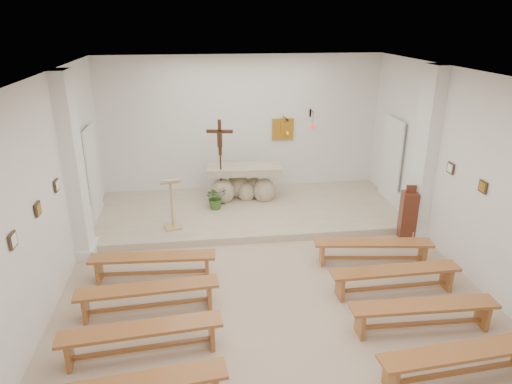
{
  "coord_description": "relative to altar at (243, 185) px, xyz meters",
  "views": [
    {
      "loc": [
        -1.15,
        -6.23,
        4.31
      ],
      "look_at": [
        -0.09,
        1.6,
        1.28
      ],
      "focal_mm": 32.0,
      "sensor_mm": 36.0,
      "label": 1
    }
  ],
  "objects": [
    {
      "name": "ground",
      "position": [
        0.06,
        -4.11,
        -0.5
      ],
      "size": [
        7.0,
        10.0,
        0.0
      ],
      "primitive_type": "cube",
      "color": "tan",
      "rests_on": "ground"
    },
    {
      "name": "wall_left",
      "position": [
        -3.43,
        -4.11,
        1.25
      ],
      "size": [
        0.02,
        10.0,
        3.5
      ],
      "primitive_type": "cube",
      "color": "white",
      "rests_on": "ground"
    },
    {
      "name": "wall_right",
      "position": [
        3.55,
        -4.11,
        1.25
      ],
      "size": [
        0.02,
        10.0,
        3.5
      ],
      "primitive_type": "cube",
      "color": "white",
      "rests_on": "ground"
    },
    {
      "name": "wall_back",
      "position": [
        0.06,
        0.88,
        1.25
      ],
      "size": [
        7.0,
        0.02,
        3.5
      ],
      "primitive_type": "cube",
      "color": "white",
      "rests_on": "ground"
    },
    {
      "name": "ceiling",
      "position": [
        0.06,
        -4.11,
        2.99
      ],
      "size": [
        7.0,
        10.0,
        0.02
      ],
      "primitive_type": "cube",
      "color": "silver",
      "rests_on": "wall_back"
    },
    {
      "name": "sanctuary_platform",
      "position": [
        0.06,
        -0.61,
        -0.43
      ],
      "size": [
        6.98,
        3.0,
        0.15
      ],
      "primitive_type": "cube",
      "color": "#C0B394",
      "rests_on": "ground"
    },
    {
      "name": "pilaster_left",
      "position": [
        -3.31,
        -2.11,
        1.25
      ],
      "size": [
        0.26,
        0.55,
        3.5
      ],
      "primitive_type": "cube",
      "color": "white",
      "rests_on": "ground"
    },
    {
      "name": "pilaster_right",
      "position": [
        3.43,
        -2.11,
        1.25
      ],
      "size": [
        0.26,
        0.55,
        3.5
      ],
      "primitive_type": "cube",
      "color": "white",
      "rests_on": "ground"
    },
    {
      "name": "gold_wall_relief",
      "position": [
        1.11,
        0.85,
        1.15
      ],
      "size": [
        0.55,
        0.04,
        0.55
      ],
      "primitive_type": "cube",
      "color": "gold",
      "rests_on": "wall_back"
    },
    {
      "name": "sanctuary_lamp",
      "position": [
        1.81,
        0.6,
        1.31
      ],
      "size": [
        0.11,
        0.36,
        0.44
      ],
      "color": "black",
      "rests_on": "wall_back"
    },
    {
      "name": "station_frame_left_front",
      "position": [
        -3.41,
        -4.91,
        1.22
      ],
      "size": [
        0.03,
        0.2,
        0.2
      ],
      "primitive_type": "cube",
      "color": "#3B2C1A",
      "rests_on": "wall_left"
    },
    {
      "name": "station_frame_left_mid",
      "position": [
        -3.41,
        -3.91,
        1.22
      ],
      "size": [
        0.03,
        0.2,
        0.2
      ],
      "primitive_type": "cube",
      "color": "#3B2C1A",
      "rests_on": "wall_left"
    },
    {
      "name": "station_frame_left_rear",
      "position": [
        -3.41,
        -2.91,
        1.22
      ],
      "size": [
        0.03,
        0.2,
        0.2
      ],
      "primitive_type": "cube",
      "color": "#3B2C1A",
      "rests_on": "wall_left"
    },
    {
      "name": "station_frame_right_mid",
      "position": [
        3.53,
        -3.91,
        1.22
      ],
      "size": [
        0.03,
        0.2,
        0.2
      ],
      "primitive_type": "cube",
      "color": "#3B2C1A",
      "rests_on": "wall_right"
    },
    {
      "name": "station_frame_right_rear",
      "position": [
        3.53,
        -2.91,
        1.22
      ],
      "size": [
        0.03,
        0.2,
        0.2
      ],
      "primitive_type": "cube",
      "color": "#3B2C1A",
      "rests_on": "wall_right"
    },
    {
      "name": "radiator_left",
      "position": [
        -3.37,
        -1.41,
        -0.23
      ],
      "size": [
        0.1,
        0.85,
        0.52
      ],
      "primitive_type": "cube",
      "color": "silver",
      "rests_on": "ground"
    },
    {
      "name": "radiator_right",
      "position": [
        3.49,
        -1.41,
        -0.23
      ],
      "size": [
        0.1,
        0.85,
        0.52
      ],
      "primitive_type": "cube",
      "color": "silver",
      "rests_on": "ground"
    },
    {
      "name": "altar",
      "position": [
        0.0,
        0.0,
        0.0
      ],
      "size": [
        1.82,
        0.83,
        0.92
      ],
      "rotation": [
        0.0,
        0.0,
        -0.05
      ],
      "color": "beige",
      "rests_on": "sanctuary_platform"
    },
    {
      "name": "lectern",
      "position": [
        -1.65,
        -1.45,
        0.21
      ],
      "size": [
        0.45,
        0.4,
        1.13
      ],
      "rotation": [
        0.0,
        0.0,
        0.17
      ],
      "color": "tan",
      "rests_on": "sanctuary_platform"
    },
    {
      "name": "crucifix_stand",
      "position": [
        -0.55,
        -0.18,
        0.81
      ],
      "size": [
        0.61,
        0.26,
        2.01
      ],
      "rotation": [
        0.0,
        0.0,
        -0.19
      ],
      "color": "#3D2113",
      "rests_on": "sanctuary_platform"
    },
    {
      "name": "potted_plant",
      "position": [
        -0.7,
        -0.51,
        -0.08
      ],
      "size": [
        0.61,
        0.58,
        0.55
      ],
      "primitive_type": "imported",
      "rotation": [
        0.0,
        0.0,
        0.36
      ],
      "color": "#3A6227",
      "rests_on": "sanctuary_platform"
    },
    {
      "name": "donation_pedestal",
      "position": [
        3.16,
        -2.25,
        0.01
      ],
      "size": [
        0.37,
        0.37,
        1.17
      ],
      "rotation": [
        0.0,
        0.0,
        -0.2
      ],
      "color": "#592519",
      "rests_on": "ground"
    },
    {
      "name": "bench_left_front",
      "position": [
        -1.93,
        -3.2,
        -0.16
      ],
      "size": [
        2.18,
        0.47,
        0.46
      ],
      "rotation": [
        0.0,
        0.0,
        -0.06
      ],
      "color": "#9B622D",
      "rests_on": "ground"
    },
    {
      "name": "bench_right_front",
      "position": [
        2.06,
        -3.2,
        -0.16
      ],
      "size": [
        2.19,
        0.64,
        0.46
      ],
      "rotation": [
        0.0,
        0.0,
        -0.14
      ],
      "color": "#9B622D",
      "rests_on": "ground"
    },
    {
      "name": "bench_left_second",
      "position": [
        -1.93,
        -4.18,
        -0.16
      ],
      "size": [
        2.18,
        0.48,
        0.46
      ],
      "rotation": [
        0.0,
        0.0,
        0.06
      ],
      "color": "#9B622D",
      "rests_on": "ground"
    },
    {
      "name": "bench_right_second",
      "position": [
        2.06,
        -4.18,
        -0.16
      ],
      "size": [
        2.17,
        0.38,
        0.46
      ],
      "rotation": [
        0.0,
        0.0,
        0.02
      ],
      "color": "#9B622D",
      "rests_on": "ground"
    },
    {
      "name": "bench_left_third",
      "position": [
        -1.93,
        -5.17,
        -0.16
      ],
      "size": [
        2.19,
        0.53,
        0.46
      ],
      "rotation": [
        0.0,
        0.0,
        0.09
      ],
      "color": "#9B622D",
      "rests_on": "ground"
    },
    {
      "name": "bench_right_third",
      "position": [
        2.06,
        -5.17,
        -0.16
      ],
      "size": [
        2.17,
        0.41,
        0.46
      ],
      "rotation": [
        0.0,
        0.0,
        -0.03
      ],
      "color": "#9B622D",
      "rests_on": "ground"
    },
    {
      "name": "bench_right_fourth",
      "position": [
        2.06,
        -6.16,
        -0.16
      ],
      "size": [
        2.18,
        0.5,
        0.46
      ],
      "rotation": [
        0.0,
        0.0,
        0.07
      ],
      "color": "#9B622D",
      "rests_on": "ground"
    }
  ]
}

